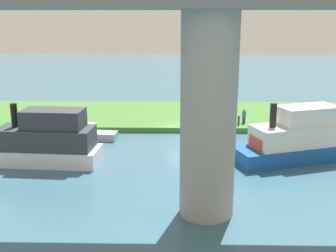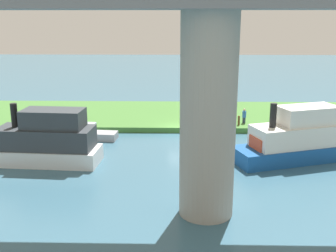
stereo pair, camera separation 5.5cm
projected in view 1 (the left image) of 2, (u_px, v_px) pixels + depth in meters
The scene contains 8 objects.
ground_plane at pixel (182, 133), 37.15m from camera, with size 160.00×160.00×0.00m, color #386075.
grassy_bank at pixel (181, 115), 42.88m from camera, with size 80.00×12.00×0.50m, color #427533.
bridge_pylon at pixel (208, 118), 20.74m from camera, with size 2.86×2.86×10.53m, color #9E998E.
person_on_bank at pixel (244, 116), 38.55m from camera, with size 0.51×0.51×1.39m.
mooring_post at pixel (239, 120), 37.89m from camera, with size 0.20×0.20×0.87m, color brown.
pontoon_yellow at pixel (296, 139), 29.81m from camera, with size 9.02×5.44×4.37m.
riverboat_paddlewheel at pixel (91, 134), 35.24m from camera, with size 4.24×1.85×1.37m.
skiff_small at pixel (44, 141), 29.21m from camera, with size 8.65×3.41×4.33m.
Camera 1 is at (0.47, 35.75, 10.19)m, focal length 43.88 mm.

